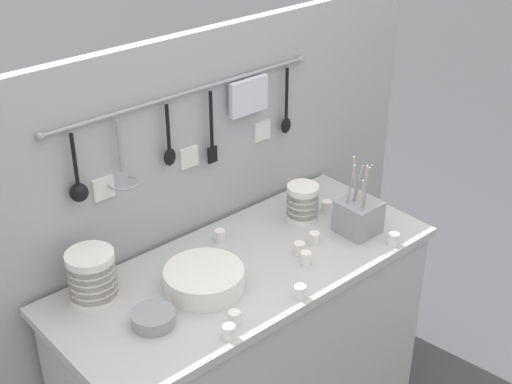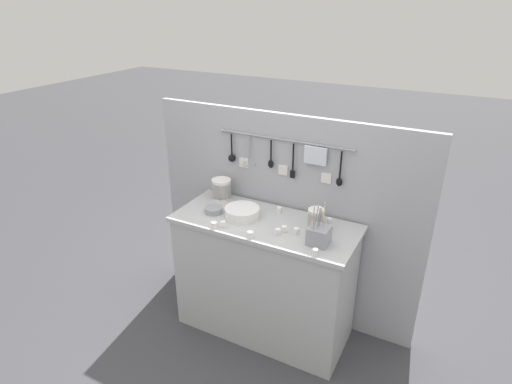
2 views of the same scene
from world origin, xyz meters
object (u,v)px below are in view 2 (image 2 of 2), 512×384
object	(u,v)px
cup_beside_plates	(214,225)
cup_front_left	(223,224)
steel_mixing_bowl	(214,210)
cup_centre	(329,221)
cup_mid_row	(278,232)
plate_stack	(242,212)
cup_front_right	(284,229)
cup_back_left	(330,230)
bowl_stack_back_corner	(221,189)
cup_edge_near	(279,210)
bowl_stack_wide_centre	(316,219)
cup_back_right	(296,231)
cup_edge_far	(315,252)
cutlery_caddy	(319,235)
cup_by_caddy	(250,235)

from	to	relation	value
cup_beside_plates	cup_front_left	size ratio (longest dim) A/B	1.00
steel_mixing_bowl	cup_centre	size ratio (longest dim) A/B	3.07
cup_beside_plates	cup_front_left	xyz separation A→B (m)	(0.05, 0.04, 0.00)
steel_mixing_bowl	cup_mid_row	xyz separation A→B (m)	(0.54, -0.07, -0.00)
steel_mixing_bowl	cup_beside_plates	xyz separation A→B (m)	(0.12, -0.19, -0.00)
plate_stack	cup_centre	world-z (taller)	plate_stack
cup_front_right	cup_back_left	size ratio (longest dim) A/B	1.00
cup_front_right	cup_front_left	xyz separation A→B (m)	(-0.39, -0.13, 0.00)
bowl_stack_back_corner	cup_edge_near	xyz separation A→B (m)	(0.48, 0.00, -0.06)
cup_front_right	cup_edge_near	distance (m)	0.27
bowl_stack_wide_centre	cup_back_left	distance (m)	0.12
cup_back_right	cup_mid_row	bearing A→B (deg)	-148.63
bowl_stack_wide_centre	bowl_stack_back_corner	xyz separation A→B (m)	(-0.78, 0.08, 0.01)
bowl_stack_wide_centre	cup_edge_near	distance (m)	0.32
cup_mid_row	cup_centre	bearing A→B (deg)	49.95
cup_back_right	cup_front_left	bearing A→B (deg)	-163.06
cup_centre	cup_back_right	world-z (taller)	same
cup_edge_near	bowl_stack_wide_centre	bearing A→B (deg)	-15.18
steel_mixing_bowl	cup_mid_row	distance (m)	0.54
cup_front_left	bowl_stack_back_corner	bearing A→B (deg)	123.04
cup_beside_plates	cup_edge_far	world-z (taller)	same
cutlery_caddy	cup_edge_near	world-z (taller)	cutlery_caddy
steel_mixing_bowl	cutlery_caddy	distance (m)	0.81
cup_mid_row	cup_beside_plates	bearing A→B (deg)	-164.42
bowl_stack_back_corner	cup_centre	bearing A→B (deg)	0.54
steel_mixing_bowl	cup_edge_near	size ratio (longest dim) A/B	3.07
cup_beside_plates	cup_back_left	size ratio (longest dim) A/B	1.00
cutlery_caddy	cup_front_right	size ratio (longest dim) A/B	6.61
plate_stack	cup_mid_row	xyz separation A→B (m)	(0.33, -0.11, -0.01)
steel_mixing_bowl	cup_front_left	bearing A→B (deg)	-41.34
cup_front_right	cup_edge_far	xyz separation A→B (m)	(0.27, -0.17, 0.00)
bowl_stack_back_corner	steel_mixing_bowl	world-z (taller)	bowl_stack_back_corner
cup_centre	cup_back_right	xyz separation A→B (m)	(-0.14, -0.23, 0.00)
plate_stack	cup_beside_plates	xyz separation A→B (m)	(-0.09, -0.22, -0.01)
cutlery_caddy	cup_centre	size ratio (longest dim) A/B	6.61
cup_front_right	cup_beside_plates	xyz separation A→B (m)	(-0.44, -0.17, 0.00)
cup_back_right	cup_by_caddy	distance (m)	0.30
cup_by_caddy	cup_mid_row	bearing A→B (deg)	39.60
cup_mid_row	cup_back_right	xyz separation A→B (m)	(0.10, 0.06, 0.00)
cup_front_right	cup_beside_plates	bearing A→B (deg)	-159.03
plate_stack	cup_edge_far	xyz separation A→B (m)	(0.62, -0.22, -0.01)
cutlery_caddy	cup_beside_plates	world-z (taller)	cutlery_caddy
cup_by_caddy	cup_centre	bearing A→B (deg)	46.62
bowl_stack_back_corner	plate_stack	world-z (taller)	bowl_stack_back_corner
cup_edge_far	cup_edge_near	bearing A→B (deg)	136.38
cup_back_left	cup_edge_near	world-z (taller)	same
cup_centre	cup_back_left	world-z (taller)	same
bowl_stack_back_corner	cup_front_left	bearing A→B (deg)	-56.96
bowl_stack_wide_centre	steel_mixing_bowl	bearing A→B (deg)	-169.75
cup_front_right	cup_by_caddy	world-z (taller)	same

